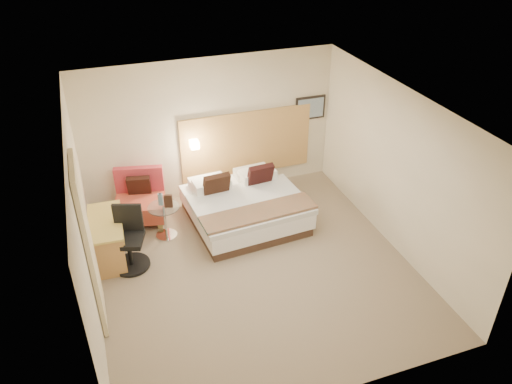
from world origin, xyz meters
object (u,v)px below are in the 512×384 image
object	(u,v)px
bed	(244,206)
desk_chair	(129,243)
desk	(107,229)
lounge_chair	(140,201)
side_table	(165,220)

from	to	relation	value
bed	desk_chair	distance (m)	2.17
bed	desk	xyz separation A→B (m)	(-2.38, -0.26, 0.26)
desk	lounge_chair	bearing A→B (deg)	57.24
side_table	bed	bearing A→B (deg)	-0.58
lounge_chair	desk	distance (m)	1.18
lounge_chair	side_table	distance (m)	0.77
side_table	desk_chair	xyz separation A→B (m)	(-0.66, -0.59, 0.09)
side_table	desk	xyz separation A→B (m)	(-0.95, -0.28, 0.23)
side_table	lounge_chair	bearing A→B (deg)	114.24
side_table	desk	world-z (taller)	desk
bed	desk	bearing A→B (deg)	-173.68
lounge_chair	desk	xyz separation A→B (m)	(-0.63, -0.98, 0.20)
desk	desk_chair	distance (m)	0.44
bed	side_table	bearing A→B (deg)	179.42
desk	desk_chair	bearing A→B (deg)	-47.30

